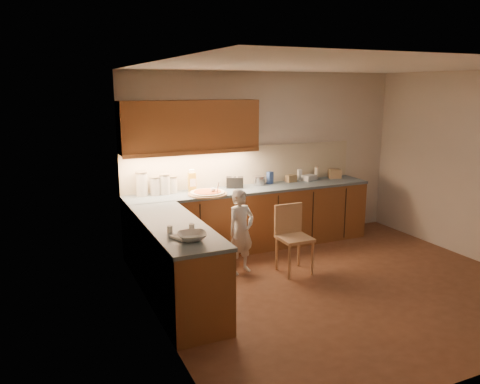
{
  "coord_description": "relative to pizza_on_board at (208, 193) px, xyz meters",
  "views": [
    {
      "loc": [
        -3.31,
        -4.37,
        2.38
      ],
      "look_at": [
        -0.8,
        1.2,
        1.0
      ],
      "focal_mm": 35.0,
      "sensor_mm": 36.0,
      "label": 1
    }
  ],
  "objects": [
    {
      "name": "room",
      "position": [
        1.13,
        -1.54,
        0.73
      ],
      "size": [
        4.54,
        4.5,
        2.62
      ],
      "color": "#59321E",
      "rests_on": "ground"
    },
    {
      "name": "l_counter",
      "position": [
        0.21,
        -0.3,
        -0.48
      ],
      "size": [
        3.77,
        2.62,
        0.92
      ],
      "color": "brown",
      "rests_on": "ground"
    },
    {
      "name": "backsplash",
      "position": [
        0.76,
        0.44,
        0.27
      ],
      "size": [
        3.75,
        0.02,
        0.58
      ],
      "primitive_type": "cube",
      "color": "beige",
      "rests_on": "l_counter"
    },
    {
      "name": "upper_cabinets",
      "position": [
        -0.14,
        0.28,
        0.9
      ],
      "size": [
        1.95,
        0.36,
        0.73
      ],
      "color": "brown",
      "rests_on": "ground"
    },
    {
      "name": "pizza_on_board",
      "position": [
        0.0,
        0.0,
        0.0
      ],
      "size": [
        0.54,
        0.54,
        0.22
      ],
      "rotation": [
        0.0,
        0.0,
        0.34
      ],
      "color": "tan",
      "rests_on": "l_counter"
    },
    {
      "name": "child",
      "position": [
        0.2,
        -0.66,
        -0.39
      ],
      "size": [
        0.46,
        0.37,
        1.11
      ],
      "primitive_type": "imported",
      "rotation": [
        0.0,
        0.0,
        0.28
      ],
      "color": "silver",
      "rests_on": "ground"
    },
    {
      "name": "wooden_chair",
      "position": [
        0.83,
        -0.89,
        -0.43
      ],
      "size": [
        0.4,
        0.4,
        0.89
      ],
      "rotation": [
        0.0,
        0.0,
        -0.01
      ],
      "color": "tan",
      "rests_on": "ground"
    },
    {
      "name": "mixing_bowl",
      "position": [
        -0.82,
        -1.76,
        0.01
      ],
      "size": [
        0.33,
        0.33,
        0.07
      ],
      "primitive_type": "imported",
      "rotation": [
        0.0,
        0.0,
        -0.17
      ],
      "color": "silver",
      "rests_on": "l_counter"
    },
    {
      "name": "canister_a",
      "position": [
        -0.84,
        0.31,
        0.15
      ],
      "size": [
        0.17,
        0.17,
        0.34
      ],
      "rotation": [
        0.0,
        0.0,
        -0.38
      ],
      "color": "silver",
      "rests_on": "l_counter"
    },
    {
      "name": "canister_b",
      "position": [
        -0.66,
        0.29,
        0.11
      ],
      "size": [
        0.15,
        0.15,
        0.26
      ],
      "rotation": [
        0.0,
        0.0,
        -0.42
      ],
      "color": "beige",
      "rests_on": "l_counter"
    },
    {
      "name": "canister_c",
      "position": [
        -0.53,
        0.28,
        0.12
      ],
      "size": [
        0.15,
        0.15,
        0.29
      ],
      "rotation": [
        0.0,
        0.0,
        -0.2
      ],
      "color": "silver",
      "rests_on": "l_counter"
    },
    {
      "name": "canister_d",
      "position": [
        -0.41,
        0.33,
        0.1
      ],
      "size": [
        0.15,
        0.15,
        0.24
      ],
      "rotation": [
        0.0,
        0.0,
        -0.17
      ],
      "color": "white",
      "rests_on": "l_counter"
    },
    {
      "name": "oil_jug",
      "position": [
        -0.13,
        0.28,
        0.12
      ],
      "size": [
        0.11,
        0.09,
        0.32
      ],
      "rotation": [
        0.0,
        0.0,
        -0.1
      ],
      "color": "gold",
      "rests_on": "l_counter"
    },
    {
      "name": "toaster",
      "position": [
        0.53,
        0.27,
        0.06
      ],
      "size": [
        0.28,
        0.23,
        0.16
      ],
      "rotation": [
        0.0,
        0.0,
        -0.42
      ],
      "color": "black",
      "rests_on": "l_counter"
    },
    {
      "name": "steel_pot",
      "position": [
        0.94,
        0.29,
        0.05
      ],
      "size": [
        0.18,
        0.18,
        0.14
      ],
      "color": "#ADADB2",
      "rests_on": "l_counter"
    },
    {
      "name": "blue_box",
      "position": [
        1.14,
        0.32,
        0.07
      ],
      "size": [
        0.11,
        0.09,
        0.18
      ],
      "primitive_type": "cube",
      "rotation": [
        0.0,
        0.0,
        0.33
      ],
      "color": "#34529D",
      "rests_on": "l_counter"
    },
    {
      "name": "card_box_a",
      "position": [
        1.51,
        0.31,
        0.03
      ],
      "size": [
        0.16,
        0.12,
        0.11
      ],
      "primitive_type": "cube",
      "rotation": [
        0.0,
        0.0,
        0.06
      ],
      "color": "#987C52",
      "rests_on": "l_counter"
    },
    {
      "name": "white_bottle",
      "position": [
        1.7,
        0.37,
        0.06
      ],
      "size": [
        0.06,
        0.06,
        0.17
      ],
      "primitive_type": "cube",
      "rotation": [
        0.0,
        0.0,
        0.01
      ],
      "color": "white",
      "rests_on": "l_counter"
    },
    {
      "name": "flat_pack",
      "position": [
        1.83,
        0.3,
        0.02
      ],
      "size": [
        0.25,
        0.21,
        0.09
      ],
      "primitive_type": "cube",
      "rotation": [
        0.0,
        0.0,
        0.31
      ],
      "color": "silver",
      "rests_on": "l_counter"
    },
    {
      "name": "tall_jar",
      "position": [
        1.99,
        0.32,
        0.08
      ],
      "size": [
        0.07,
        0.07,
        0.21
      ],
      "rotation": [
        0.0,
        0.0,
        0.36
      ],
      "color": "white",
      "rests_on": "l_counter"
    },
    {
      "name": "card_box_b",
      "position": [
        2.31,
        0.29,
        0.05
      ],
      "size": [
        0.22,
        0.19,
        0.14
      ],
      "primitive_type": "cube",
      "rotation": [
        0.0,
        0.0,
        -0.28
      ],
      "color": "tan",
      "rests_on": "l_counter"
    },
    {
      "name": "dough_cloth",
      "position": [
        -0.84,
        -1.64,
        -0.01
      ],
      "size": [
        0.33,
        0.29,
        0.02
      ],
      "primitive_type": "cube",
      "rotation": [
        0.0,
        0.0,
        0.38
      ],
      "color": "white",
      "rests_on": "l_counter"
    },
    {
      "name": "spice_jar_a",
      "position": [
        -0.96,
        -1.46,
        0.01
      ],
      "size": [
        0.07,
        0.07,
        0.08
      ],
      "primitive_type": "cylinder",
      "rotation": [
        0.0,
        0.0,
        -0.32
      ],
      "color": "white",
      "rests_on": "l_counter"
    },
    {
      "name": "spice_jar_b",
      "position": [
        -0.73,
        -1.49,
        0.01
      ],
      "size": [
        0.07,
        0.07,
        0.08
      ],
      "primitive_type": "cylinder",
      "rotation": [
        0.0,
        0.0,
        -0.3
      ],
      "color": "white",
      "rests_on": "l_counter"
    }
  ]
}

